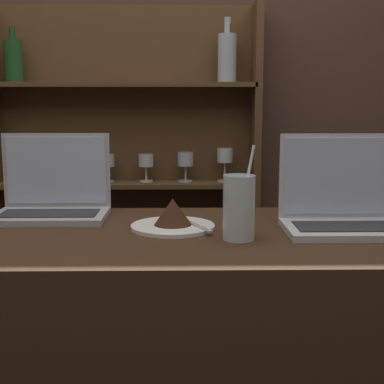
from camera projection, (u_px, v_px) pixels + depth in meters
back_wall at (158, 88)px, 2.38m from camera, size 7.00×0.06×2.70m
back_shelf at (129, 190)px, 2.37m from camera, size 1.15×0.18×1.70m
laptop_near at (53, 197)px, 1.57m from camera, size 0.32×0.20×0.24m
laptop_far at (346, 207)px, 1.41m from camera, size 0.33×0.21×0.25m
cake_plate at (173, 218)px, 1.42m from camera, size 0.22×0.22×0.08m
water_glass at (239, 207)px, 1.30m from camera, size 0.08×0.08×0.23m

